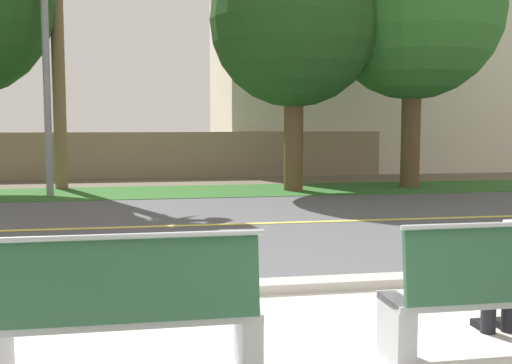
# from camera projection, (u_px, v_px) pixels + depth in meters

# --- Properties ---
(ground_plane) EXTENTS (140.00, 140.00, 0.00)m
(ground_plane) POSITION_uv_depth(u_px,v_px,m) (210.00, 212.00, 11.75)
(ground_plane) COLOR #665B4C
(curb_edge) EXTENTS (44.00, 0.30, 0.11)m
(curb_edge) POSITION_uv_depth(u_px,v_px,m) (270.00, 287.00, 6.21)
(curb_edge) COLOR #ADA89E
(curb_edge) RESTS_ON ground_plane
(street_asphalt) EXTENTS (52.00, 8.00, 0.01)m
(street_asphalt) POSITION_uv_depth(u_px,v_px,m) (220.00, 225.00, 10.28)
(street_asphalt) COLOR #515156
(street_asphalt) RESTS_ON ground_plane
(road_centre_line) EXTENTS (48.00, 0.14, 0.01)m
(road_centre_line) POSITION_uv_depth(u_px,v_px,m) (220.00, 225.00, 10.28)
(road_centre_line) COLOR #E0CC4C
(road_centre_line) RESTS_ON ground_plane
(far_verge_grass) EXTENTS (48.00, 2.80, 0.02)m
(far_verge_grass) POSITION_uv_depth(u_px,v_px,m) (195.00, 191.00, 15.23)
(far_verge_grass) COLOR #2D6026
(far_verge_grass) RESTS_ON ground_plane
(bench_left) EXTENTS (1.76, 0.48, 1.01)m
(bench_left) POSITION_uv_depth(u_px,v_px,m) (126.00, 315.00, 4.01)
(bench_left) COLOR #9EA0A8
(bench_left) RESTS_ON ground_plane
(bench_right) EXTENTS (1.76, 0.48, 1.01)m
(bench_right) POSITION_uv_depth(u_px,v_px,m) (507.00, 295.00, 4.48)
(bench_right) COLOR #9EA0A8
(bench_right) RESTS_ON ground_plane
(streetlamp) EXTENTS (0.24, 2.10, 6.52)m
(streetlamp) POSITION_uv_depth(u_px,v_px,m) (47.00, 31.00, 14.10)
(streetlamp) COLOR gray
(streetlamp) RESTS_ON ground_plane
(shade_tree_left) EXTENTS (4.11, 4.11, 6.78)m
(shade_tree_left) POSITION_uv_depth(u_px,v_px,m) (300.00, 9.00, 14.98)
(shade_tree_left) COLOR brown
(shade_tree_left) RESTS_ON ground_plane
(garden_wall) EXTENTS (13.00, 0.36, 1.40)m
(garden_wall) POSITION_uv_depth(u_px,v_px,m) (175.00, 155.00, 19.06)
(garden_wall) COLOR gray
(garden_wall) RESTS_ON ground_plane
(house_across_street) EXTENTS (11.04, 6.91, 7.70)m
(house_across_street) POSITION_uv_depth(u_px,v_px,m) (356.00, 63.00, 23.10)
(house_across_street) COLOR beige
(house_across_street) RESTS_ON ground_plane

